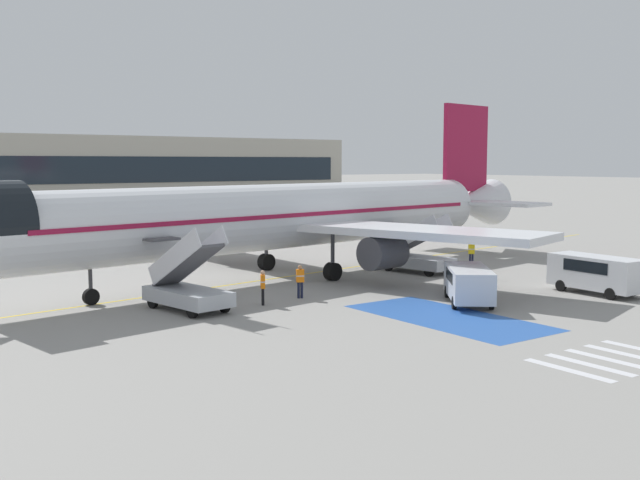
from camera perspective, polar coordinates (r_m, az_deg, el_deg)
The scene contains 17 objects.
ground_plane at distance 47.54m, azimuth -4.09°, elevation -2.77°, with size 600.00×600.00×0.00m, color gray.
apron_leadline_yellow at distance 46.82m, azimuth -3.21°, elevation -2.90°, with size 0.20×80.06×0.01m, color gold.
apron_stand_patch_blue at distance 35.49m, azimuth 9.76°, elevation -5.84°, with size 4.59×10.11×0.01m, color #2856A8.
apron_walkway_bar_0 at distance 27.77m, azimuth 18.41°, elevation -9.39°, with size 0.44×3.60×0.01m, color silver.
apron_walkway_bar_1 at distance 28.72m, azimuth 19.83°, elevation -8.92°, with size 0.44×3.60×0.01m, color silver.
apron_walkway_bar_2 at distance 29.70m, azimuth 21.15°, elevation -8.49°, with size 0.44×3.60×0.01m, color silver.
apron_walkway_bar_3 at distance 30.68m, azimuth 22.39°, elevation -8.08°, with size 0.44×3.60×0.01m, color silver.
airliner at distance 46.79m, azimuth -2.68°, elevation 1.85°, with size 46.53×32.17×11.75m.
boarding_stairs_forward at distance 37.08m, azimuth -10.08°, elevation -3.74°, with size 2.92×5.46×4.22m.
boarding_stairs_aft at distance 49.46m, azimuth 7.38°, elevation -1.32°, with size 2.92×5.46×3.95m.
fuel_tanker at distance 69.79m, azimuth -8.74°, elevation 1.35°, with size 10.60×2.93×3.34m.
service_van_0 at distance 43.67m, azimuth 20.30°, elevation -2.25°, with size 2.16×5.19×2.08m.
service_van_1 at distance 38.99m, azimuth 11.26°, elevation -3.13°, with size 4.71×5.18×1.85m.
ground_crew_0 at distance 39.71m, azimuth -1.53°, elevation -2.99°, with size 0.49×0.39×1.78m.
ground_crew_1 at distance 53.04m, azimuth 11.46°, elevation -0.87°, with size 0.48×0.45×1.75m.
ground_crew_2 at distance 37.92m, azimuth -4.38°, elevation -3.44°, with size 0.41×0.49×1.78m.
traffic_cone_0 at distance 49.87m, azimuth 17.89°, elevation -2.25°, with size 0.60×0.60×0.67m.
Camera 1 is at (-24.63, -40.02, 7.21)m, focal length 42.00 mm.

